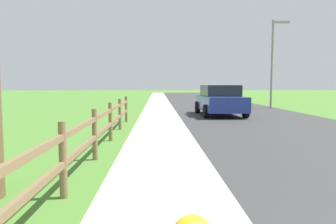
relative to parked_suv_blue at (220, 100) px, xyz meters
The scene contains 7 objects.
ground_plane 8.90m from the parked_suv_blue, 103.97° to the left, with size 120.00×120.00×0.00m, color #49792D.
road_asphalt 10.71m from the parked_suv_blue, 82.69° to the left, with size 7.00×66.00×0.01m, color #363636.
curb_concrete 11.81m from the parked_suv_blue, 115.87° to the left, with size 6.00×66.00×0.01m, color #BDAA9B.
grass_verge 12.53m from the parked_suv_blue, 122.06° to the left, with size 5.00×66.00×0.00m, color #49792D.
rail_fence 10.63m from the parked_suv_blue, 115.44° to the right, with size 0.11×13.73×1.10m.
parked_suv_blue is the anchor object (origin of this frame).
street_lamp 6.99m from the parked_suv_blue, 46.03° to the left, with size 1.17×0.20×5.82m.
Camera 1 is at (-1.10, 0.12, 1.62)m, focal length 33.88 mm.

